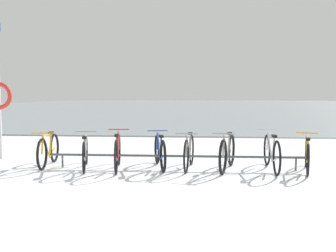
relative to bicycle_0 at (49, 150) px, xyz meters
The scene contains 10 objects.
ground 50.06m from the bicycle_0, 87.61° to the left, with size 80.00×132.00×0.08m.
bike_rack 2.84m from the bicycle_0, ahead, with size 5.50×0.10×0.31m.
bicycle_0 is the anchor object (origin of this frame).
bicycle_1 0.93m from the bicycle_0, 14.40° to the right, with size 0.57×1.66×0.77m.
bicycle_2 1.63m from the bicycle_0, ahead, with size 0.46×1.72×0.82m.
bicycle_3 2.48m from the bicycle_0, ahead, with size 0.55×1.63×0.78m.
bicycle_4 3.11m from the bicycle_0, ahead, with size 0.46×1.63×0.80m.
bicycle_5 3.91m from the bicycle_0, ahead, with size 0.56×1.67×0.82m.
bicycle_6 4.82m from the bicycle_0, ahead, with size 0.46×1.79×0.82m.
bicycle_7 5.53m from the bicycle_0, ahead, with size 0.56×1.66×0.76m.
Camera 1 is at (1.25, -4.04, 1.55)m, focal length 40.00 mm.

